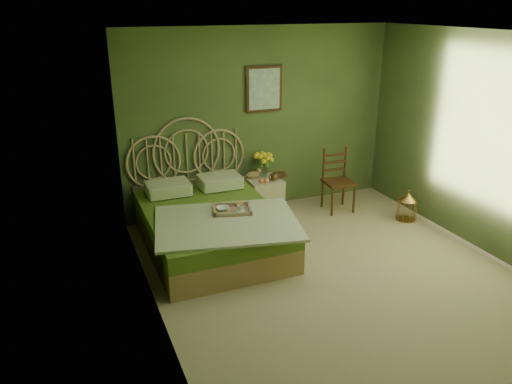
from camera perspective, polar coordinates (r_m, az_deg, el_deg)
name	(u,v)px	position (r m, az deg, el deg)	size (l,w,h in m)	color
floor	(337,275)	(5.77, 9.22, -9.38)	(4.50, 4.50, 0.00)	tan
ceiling	(353,34)	(5.01, 11.00, 17.28)	(4.50, 4.50, 0.00)	silver
wall_back	(260,121)	(7.18, 0.48, 8.14)	(4.00, 4.00, 0.00)	#546B38
wall_left	(151,192)	(4.55, -11.91, 0.03)	(4.50, 4.50, 0.00)	#546B38
wall_right	(490,146)	(6.51, 25.22, 4.79)	(4.50, 4.50, 0.00)	#546B38
wall_art	(264,89)	(7.08, 0.93, 11.68)	(0.54, 0.04, 0.64)	#39220F
bed	(210,223)	(6.23, -5.29, -3.56)	(1.83, 2.31, 1.43)	tan
nightstand	(264,190)	(7.21, 0.89, 0.27)	(0.47, 0.48, 0.95)	beige
chair	(336,176)	(7.38, 9.18, 1.81)	(0.44, 0.44, 0.91)	#39220F
birdcage	(407,207)	(7.31, 16.87, -1.64)	(0.26, 0.26, 0.40)	#B5793A
book_lower	(275,176)	(7.22, 2.15, 1.81)	(0.15, 0.20, 0.02)	#381E0F
book_upper	(275,175)	(7.21, 2.16, 1.97)	(0.18, 0.24, 0.02)	#472819
cereal_bowl	(223,208)	(5.99, -3.80, -1.89)	(0.15, 0.15, 0.04)	white
coffee_cup	(240,208)	(5.94, -1.81, -1.87)	(0.08, 0.08, 0.07)	white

